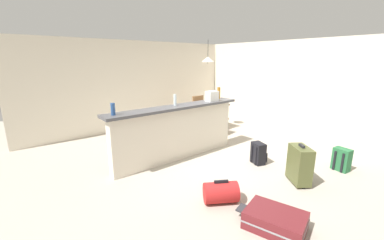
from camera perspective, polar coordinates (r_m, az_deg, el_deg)
name	(u,v)px	position (r m, az deg, el deg)	size (l,w,h in m)	color
ground_plane	(211,157)	(5.21, 4.48, -8.72)	(13.00, 13.00, 0.05)	#ADA393
wall_back	(140,85)	(7.34, -12.11, 8.04)	(6.60, 0.10, 2.50)	silver
wall_right	(282,86)	(7.44, 20.43, 7.54)	(0.10, 6.00, 2.50)	silver
partition_half_wall	(177,134)	(4.92, -3.47, -3.26)	(2.80, 0.20, 1.05)	silver
bar_countertop	(177,107)	(4.78, -3.56, 3.05)	(2.96, 0.40, 0.05)	#4C4C51
bottle_blue	(113,109)	(4.17, -18.12, 2.46)	(0.07, 0.07, 0.20)	#284C89
bottle_clear	(175,100)	(4.79, -4.01, 4.74)	(0.06, 0.06, 0.23)	silver
bottle_amber	(219,93)	(5.64, 6.31, 6.33)	(0.07, 0.07, 0.27)	#9E661E
grocery_bag	(212,96)	(5.30, 4.71, 5.61)	(0.26, 0.18, 0.22)	silver
dining_table	(206,107)	(6.96, 3.42, 2.96)	(1.10, 0.80, 0.74)	#4C331E
dining_chair_near_partition	(216,115)	(6.58, 5.74, 1.09)	(0.47, 0.47, 0.93)	#9E754C
dining_chair_far_side	(196,109)	(7.41, 0.89, 2.65)	(0.41, 0.41, 0.93)	#9E754C
pendant_lamp	(208,59)	(6.84, 3.75, 14.07)	(0.34, 0.34, 0.63)	black
suitcase_flat_maroon	(275,220)	(3.32, 18.94, -21.42)	(0.66, 0.89, 0.22)	maroon
backpack_green	(342,160)	(5.27, 31.78, -7.96)	(0.28, 0.30, 0.42)	#286B3D
duffel_bag_red	(221,192)	(3.63, 6.81, -16.55)	(0.57, 0.51, 0.34)	red
suitcase_upright_olive	(300,164)	(4.38, 24.00, -9.52)	(0.45, 0.50, 0.67)	#51562D
backpack_black	(258,154)	(4.95, 15.38, -7.62)	(0.30, 0.32, 0.42)	black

